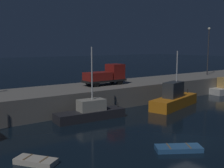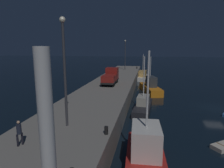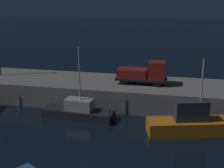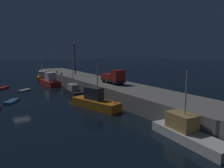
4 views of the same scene
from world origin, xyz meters
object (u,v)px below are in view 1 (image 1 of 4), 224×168
lamp_post_east (208,47)px  utility_truck (106,75)px  fishing_trawler_green (174,99)px  fishing_boat_white (90,112)px  dinghy_red_small (36,161)px  rowboat_blue_far (178,148)px

lamp_post_east → utility_truck: lamp_post_east is taller
fishing_trawler_green → utility_truck: (-5.33, 6.73, 2.66)m
utility_truck → fishing_trawler_green: bearing=-51.6°
fishing_boat_white → utility_truck: fishing_boat_white is taller
fishing_boat_white → dinghy_red_small: 11.37m
fishing_trawler_green → fishing_boat_white: bearing=174.3°
fishing_trawler_green → utility_truck: size_ratio=1.52×
fishing_boat_white → dinghy_red_small: (-8.68, -7.33, -0.57)m
lamp_post_east → utility_truck: 21.57m
dinghy_red_small → utility_truck: 19.81m
rowboat_blue_far → lamp_post_east: lamp_post_east is taller
utility_truck → rowboat_blue_far: bearing=-108.0°
fishing_boat_white → lamp_post_east: size_ratio=0.93×
fishing_boat_white → lamp_post_east: bearing=11.8°
fishing_boat_white → rowboat_blue_far: (0.47, -11.15, -0.58)m
fishing_trawler_green → rowboat_blue_far: (-10.77, -10.03, -0.85)m
utility_truck → lamp_post_east: bearing=0.2°
fishing_trawler_green → utility_truck: fishing_trawler_green is taller
dinghy_red_small → rowboat_blue_far: (9.15, -3.82, -0.01)m
dinghy_red_small → lamp_post_east: bearing=19.9°
fishing_boat_white → dinghy_red_small: bearing=-139.8°
dinghy_red_small → lamp_post_east: size_ratio=0.35×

